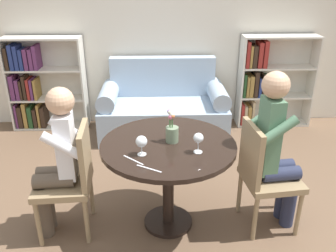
% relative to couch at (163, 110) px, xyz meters
% --- Properties ---
extents(ground_plane, '(16.00, 16.00, 0.00)m').
position_rel_couch_xyz_m(ground_plane, '(0.00, -1.79, -0.31)').
color(ground_plane, brown).
extents(back_wall, '(5.20, 0.05, 2.70)m').
position_rel_couch_xyz_m(back_wall, '(0.00, 0.43, 1.04)').
color(back_wall, silver).
rests_on(back_wall, ground_plane).
extents(round_table, '(1.03, 1.03, 0.75)m').
position_rel_couch_xyz_m(round_table, '(0.00, -1.79, 0.31)').
color(round_table, black).
rests_on(round_table, ground_plane).
extents(couch, '(1.56, 0.80, 0.92)m').
position_rel_couch_xyz_m(couch, '(0.00, 0.00, 0.00)').
color(couch, '#9EB2C6').
rests_on(couch, ground_plane).
extents(bookshelf_left, '(0.96, 0.28, 1.19)m').
position_rel_couch_xyz_m(bookshelf_left, '(-1.61, 0.26, 0.26)').
color(bookshelf_left, silver).
rests_on(bookshelf_left, ground_plane).
extents(bookshelf_right, '(0.96, 0.28, 1.19)m').
position_rel_couch_xyz_m(bookshelf_right, '(1.35, 0.27, 0.29)').
color(bookshelf_right, silver).
rests_on(bookshelf_right, ground_plane).
extents(chair_left, '(0.44, 0.44, 0.90)m').
position_rel_couch_xyz_m(chair_left, '(-0.74, -1.82, 0.18)').
color(chair_left, '#937A56').
rests_on(chair_left, ground_plane).
extents(chair_right, '(0.47, 0.47, 0.90)m').
position_rel_couch_xyz_m(chair_right, '(0.74, -1.82, 0.18)').
color(chair_right, '#937A56').
rests_on(chair_right, ground_plane).
extents(person_left, '(0.43, 0.36, 1.21)m').
position_rel_couch_xyz_m(person_left, '(-0.83, -1.83, 0.33)').
color(person_left, brown).
rests_on(person_left, ground_plane).
extents(person_right, '(0.44, 0.37, 1.31)m').
position_rel_couch_xyz_m(person_right, '(0.83, -1.80, 0.38)').
color(person_right, '#282D47').
rests_on(person_right, ground_plane).
extents(wine_glass_left, '(0.08, 0.08, 0.14)m').
position_rel_couch_xyz_m(wine_glass_left, '(-0.19, -1.96, 0.54)').
color(wine_glass_left, white).
rests_on(wine_glass_left, round_table).
extents(wine_glass_right, '(0.07, 0.07, 0.15)m').
position_rel_couch_xyz_m(wine_glass_right, '(0.21, -1.94, 0.54)').
color(wine_glass_right, white).
rests_on(wine_glass_right, round_table).
extents(flower_vase, '(0.10, 0.10, 0.26)m').
position_rel_couch_xyz_m(flower_vase, '(0.03, -1.76, 0.52)').
color(flower_vase, gray).
rests_on(flower_vase, round_table).
extents(knife_left_setting, '(0.15, 0.14, 0.00)m').
position_rel_couch_xyz_m(knife_left_setting, '(-0.25, -2.03, 0.44)').
color(knife_left_setting, silver).
rests_on(knife_left_setting, round_table).
extents(fork_left_setting, '(0.17, 0.11, 0.00)m').
position_rel_couch_xyz_m(fork_left_setting, '(-0.14, -2.15, 0.44)').
color(fork_left_setting, silver).
rests_on(fork_left_setting, round_table).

